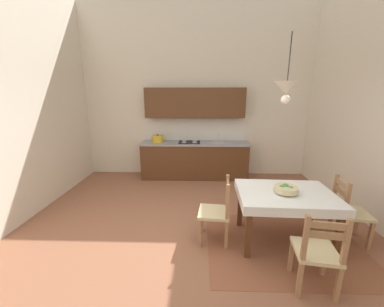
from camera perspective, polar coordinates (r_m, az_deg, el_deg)
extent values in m
cube|color=#935B42|center=(3.50, 0.38, -22.02)|extent=(6.18, 6.59, 0.10)
cube|color=silver|center=(5.87, 1.16, 14.72)|extent=(6.18, 0.12, 4.12)
cube|color=brown|center=(3.65, 21.84, -20.42)|extent=(2.10, 1.60, 0.01)
cube|color=#56331C|center=(5.73, 0.66, -1.80)|extent=(2.60, 0.60, 0.86)
cube|color=gray|center=(5.61, 0.67, 2.59)|extent=(2.63, 0.63, 0.04)
cube|color=silver|center=(5.86, 0.74, 6.02)|extent=(2.60, 0.01, 0.55)
cube|color=#56331C|center=(5.63, 0.73, 12.58)|extent=(2.39, 0.34, 0.70)
cube|color=black|center=(5.59, 0.59, -6.37)|extent=(2.56, 0.02, 0.09)
cylinder|color=silver|center=(5.64, 6.63, 2.70)|extent=(0.34, 0.34, 0.02)
cylinder|color=silver|center=(5.75, 6.55, 4.11)|extent=(0.02, 0.02, 0.22)
cube|color=black|center=(5.62, -0.65, 2.87)|extent=(0.52, 0.42, 0.01)
cylinder|color=silver|center=(5.52, -2.05, 2.80)|extent=(0.11, 0.11, 0.01)
cylinder|color=silver|center=(5.51, 0.65, 2.78)|extent=(0.11, 0.11, 0.01)
cylinder|color=silver|center=(5.72, -1.92, 3.20)|extent=(0.11, 0.11, 0.01)
cylinder|color=silver|center=(5.71, 0.69, 3.18)|extent=(0.11, 0.11, 0.01)
cylinder|color=gold|center=(5.67, -8.57, 3.53)|extent=(0.28, 0.28, 0.15)
cylinder|color=gold|center=(5.66, -8.60, 4.38)|extent=(0.29, 0.29, 0.02)
sphere|color=black|center=(5.65, -8.61, 4.63)|extent=(0.04, 0.04, 0.04)
cube|color=#56331C|center=(3.38, 22.43, -9.12)|extent=(1.24, 0.91, 0.02)
cube|color=#56331C|center=(3.10, 13.92, -18.48)|extent=(0.07, 0.07, 0.73)
cube|color=#56331C|center=(3.46, 32.77, -16.83)|extent=(0.07, 0.07, 0.73)
cube|color=#56331C|center=(3.74, 11.97, -12.30)|extent=(0.07, 0.07, 0.73)
cube|color=#56331C|center=(4.04, 27.71, -11.64)|extent=(0.07, 0.07, 0.73)
cube|color=white|center=(3.38, 22.46, -8.91)|extent=(1.30, 0.98, 0.00)
cube|color=white|center=(3.01, 25.13, -13.42)|extent=(1.27, 0.05, 0.12)
cube|color=white|center=(3.81, 20.21, -7.06)|extent=(1.27, 0.05, 0.12)
cube|color=white|center=(3.26, 11.57, -10.13)|extent=(0.04, 0.93, 0.12)
cube|color=white|center=(3.65, 31.94, -9.36)|extent=(0.04, 0.93, 0.12)
cube|color=#D1BC89|center=(2.92, 28.51, -20.68)|extent=(0.48, 0.48, 0.04)
cube|color=#A3754C|center=(3.14, 23.54, -22.44)|extent=(0.05, 0.05, 0.41)
cube|color=#A3754C|center=(3.24, 30.21, -21.97)|extent=(0.05, 0.05, 0.41)
cube|color=#A3754C|center=(2.71, 25.96, -22.44)|extent=(0.05, 0.05, 0.93)
cube|color=#A3754C|center=(2.83, 33.51, -21.77)|extent=(0.05, 0.05, 0.93)
cube|color=#A3754C|center=(2.57, 30.91, -15.22)|extent=(0.32, 0.07, 0.07)
cube|color=#A3754C|center=(2.62, 30.60, -17.25)|extent=(0.32, 0.07, 0.07)
cube|color=#D1BC89|center=(3.32, 5.48, -14.43)|extent=(0.46, 0.46, 0.04)
cube|color=#A3754C|center=(3.29, 1.91, -19.22)|extent=(0.05, 0.05, 0.41)
cube|color=#A3754C|center=(3.59, 2.54, -16.06)|extent=(0.05, 0.05, 0.41)
cube|color=#A3754C|center=(3.14, 8.74, -15.56)|extent=(0.05, 0.05, 0.93)
cube|color=#A3754C|center=(3.46, 8.68, -12.60)|extent=(0.05, 0.05, 0.93)
cube|color=#A3754C|center=(3.14, 8.97, -7.91)|extent=(0.06, 0.32, 0.07)
cube|color=#A3754C|center=(3.18, 8.90, -9.68)|extent=(0.06, 0.32, 0.07)
cube|color=#D1BC89|center=(3.97, 35.12, -12.09)|extent=(0.47, 0.47, 0.04)
cube|color=#A3754C|center=(4.29, 35.88, -13.68)|extent=(0.05, 0.05, 0.41)
cube|color=#A3754C|center=(4.01, 38.15, -15.95)|extent=(0.05, 0.05, 0.41)
cube|color=#A3754C|center=(4.03, 31.77, -10.67)|extent=(0.05, 0.05, 0.93)
cube|color=#A3754C|center=(3.74, 33.82, -12.91)|extent=(0.05, 0.05, 0.93)
cube|color=#A3754C|center=(3.75, 33.53, -6.50)|extent=(0.07, 0.32, 0.07)
cube|color=#A3754C|center=(3.78, 33.31, -8.00)|extent=(0.07, 0.32, 0.07)
cylinder|color=beige|center=(3.33, 22.37, -8.98)|extent=(0.17, 0.17, 0.02)
cylinder|color=beige|center=(3.31, 22.45, -8.23)|extent=(0.30, 0.30, 0.07)
sphere|color=#4C8E3D|center=(3.30, 21.59, -8.04)|extent=(0.09, 0.09, 0.09)
sphere|color=#4C8E3D|center=(3.31, 23.48, -8.21)|extent=(0.08, 0.08, 0.08)
sphere|color=#4C8E3D|center=(3.33, 22.30, -7.80)|extent=(0.10, 0.10, 0.10)
cylinder|color=black|center=(3.06, 23.25, 21.06)|extent=(0.01, 0.01, 0.57)
cone|color=silver|center=(3.04, 22.63, 15.00)|extent=(0.32, 0.32, 0.14)
sphere|color=white|center=(3.04, 22.37, 12.37)|extent=(0.11, 0.11, 0.11)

